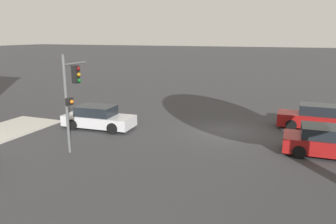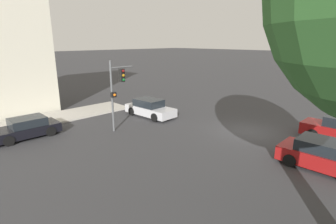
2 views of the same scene
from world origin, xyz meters
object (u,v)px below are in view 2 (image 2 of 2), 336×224
object	(u,v)px
crossing_car_1	(150,108)
parked_car_0	(26,128)
traffic_signal	(117,85)
crossing_car_0	(323,155)

from	to	relation	value
crossing_car_1	parked_car_0	bearing A→B (deg)	-105.07
traffic_signal	crossing_car_1	distance (m)	4.72
traffic_signal	crossing_car_1	world-z (taller)	traffic_signal
crossing_car_0	parked_car_0	size ratio (longest dim) A/B	1.00
crossing_car_0	crossing_car_1	distance (m)	13.10
crossing_car_1	parked_car_0	distance (m)	9.23
crossing_car_0	parked_car_0	distance (m)	17.55
crossing_car_0	crossing_car_1	world-z (taller)	crossing_car_0
crossing_car_1	parked_car_0	xyz separation A→B (m)	(1.94, 9.02, -0.06)
traffic_signal	parked_car_0	distance (m)	6.54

